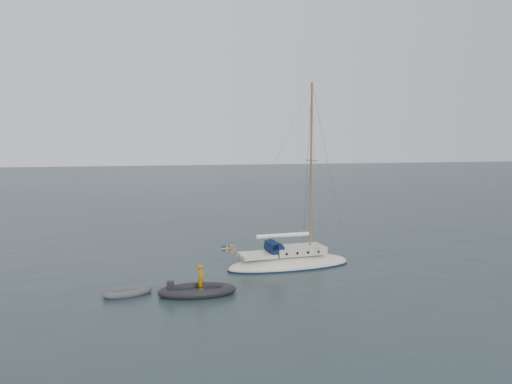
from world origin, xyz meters
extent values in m
plane|color=black|center=(0.00, 0.00, 0.00)|extent=(300.00, 300.00, 0.00)
ellipsoid|color=beige|center=(2.60, 2.65, 0.14)|extent=(8.24, 2.56, 1.37)
cube|color=beige|center=(3.24, 2.65, 1.08)|extent=(3.30, 1.74, 0.50)
cube|color=beige|center=(0.40, 2.65, 0.93)|extent=(2.20, 1.74, 0.23)
cylinder|color=#0D193A|center=(1.55, 2.65, 1.33)|extent=(0.88, 1.51, 0.88)
cube|color=#0D193A|center=(1.36, 2.65, 1.52)|extent=(0.41, 1.51, 0.37)
cylinder|color=#9A613A|center=(4.07, 2.65, 6.32)|extent=(0.14, 0.14, 10.99)
cylinder|color=#9A613A|center=(4.07, 2.65, 6.87)|extent=(0.05, 2.01, 0.05)
cylinder|color=#9A613A|center=(2.14, 2.65, 2.06)|extent=(3.85, 0.09, 0.09)
cylinder|color=white|center=(2.14, 2.65, 2.11)|extent=(3.58, 0.26, 0.26)
cylinder|color=gray|center=(-1.06, 2.65, 1.33)|extent=(0.04, 2.01, 0.04)
torus|color=orange|center=(-1.11, 3.20, 1.33)|extent=(0.49, 0.09, 0.49)
cylinder|color=#9A613A|center=(-1.38, 2.65, 1.24)|extent=(0.03, 0.03, 0.82)
cube|color=navy|center=(-1.66, 2.65, 1.51)|extent=(0.55, 0.02, 0.35)
cube|color=#DDAC00|center=(-1.66, 2.65, 1.51)|extent=(0.57, 0.03, 0.08)
cube|color=#DDAC00|center=(-1.56, 2.65, 1.51)|extent=(0.08, 0.03, 0.37)
cylinder|color=black|center=(2.05, 3.53, 1.08)|extent=(0.16, 0.05, 0.16)
cylinder|color=black|center=(2.05, 1.77, 1.08)|extent=(0.16, 0.05, 0.16)
cylinder|color=black|center=(2.78, 3.53, 1.08)|extent=(0.16, 0.05, 0.16)
cylinder|color=black|center=(2.78, 1.77, 1.08)|extent=(0.16, 0.05, 0.16)
cylinder|color=black|center=(3.52, 3.53, 1.08)|extent=(0.16, 0.05, 0.16)
cylinder|color=black|center=(3.52, 1.77, 1.08)|extent=(0.16, 0.05, 0.16)
cylinder|color=black|center=(4.25, 3.53, 1.08)|extent=(0.16, 0.05, 0.16)
cylinder|color=black|center=(4.25, 1.77, 1.08)|extent=(0.16, 0.05, 0.16)
cube|color=#4C4C51|center=(-7.55, -0.83, 0.11)|extent=(1.61, 0.66, 0.09)
cube|color=black|center=(-3.99, -1.70, 0.15)|extent=(2.58, 1.08, 0.13)
cube|color=black|center=(-5.39, -1.70, 0.48)|extent=(0.38, 0.38, 0.65)
imported|color=#CD7001|center=(-3.77, -1.70, 0.90)|extent=(0.49, 0.60, 1.40)
camera|label=1|loc=(-7.53, -27.33, 8.02)|focal=35.00mm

